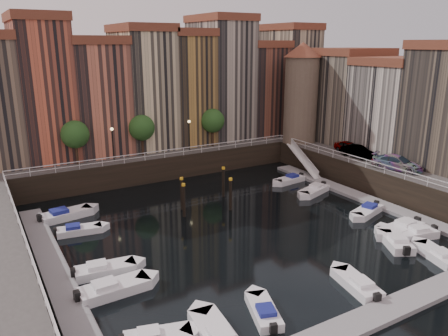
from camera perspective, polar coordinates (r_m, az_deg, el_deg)
ground at (r=41.85m, az=1.08°, el=-7.47°), size 200.00×200.00×0.00m
quay_far at (r=63.87m, az=-11.19°, el=1.98°), size 80.00×20.00×3.00m
quay_right at (r=59.04m, az=26.06°, el=-0.54°), size 20.00×36.00×3.00m
dock_left at (r=35.96m, az=-21.18°, el=-12.50°), size 2.00×28.00×0.35m
dock_right at (r=50.94m, az=17.46°, el=-3.65°), size 2.00×28.00×0.35m
dock_near at (r=30.39m, az=18.94°, el=-17.88°), size 30.00×2.00×0.35m
mountains at (r=144.61m, az=-22.14°, el=11.44°), size 145.00×100.00×18.00m
far_terrace at (r=61.14m, az=-7.90°, el=10.52°), size 48.70×10.30×17.50m
right_terrace at (r=59.61m, az=21.58°, el=8.07°), size 9.30×24.30×14.00m
corner_tower at (r=62.26m, az=10.03°, el=9.82°), size 5.20×5.20×13.80m
promenade_trees at (r=55.18m, az=-10.05°, el=5.25°), size 21.20×3.20×5.20m
street_lamps at (r=54.50m, az=-9.31°, el=4.41°), size 10.36×0.36×4.18m
railings at (r=44.53m, az=-2.18°, el=-0.82°), size 36.08×34.04×0.52m
gangway at (r=58.52m, az=10.30°, el=1.16°), size 2.78×8.32×3.73m
mooring_pilings at (r=45.52m, az=-2.43°, el=-3.27°), size 6.70×4.24×3.78m
boat_left_1 at (r=32.10m, az=-14.33°, el=-15.03°), size 5.17×2.04×1.18m
boat_left_2 at (r=34.71m, az=-15.40°, el=-12.66°), size 4.79×2.23×1.08m
boat_left_3 at (r=42.16m, az=-18.50°, el=-7.69°), size 4.26×2.11×0.96m
boat_left_4 at (r=45.96m, az=-20.05°, el=-5.75°), size 5.29×2.59×1.19m
boat_right_0 at (r=42.60m, az=23.49°, el=-7.91°), size 4.91×2.74×1.10m
boat_right_1 at (r=43.27m, az=22.17°, el=-7.35°), size 5.15×2.11×1.17m
boat_right_2 at (r=46.59m, az=18.21°, el=-5.34°), size 4.60×2.78×1.03m
boat_right_3 at (r=51.29m, az=11.70°, el=-2.87°), size 4.75×2.99×1.07m
boat_right_4 at (r=54.77m, az=8.59°, el=-1.51°), size 4.46×2.09×1.00m
boat_near_0 at (r=27.10m, az=-0.96°, el=-20.97°), size 2.30×5.11×1.15m
boat_near_1 at (r=29.17m, az=5.23°, el=-18.19°), size 2.70×4.26×0.96m
boat_near_2 at (r=33.11m, az=17.03°, el=-14.33°), size 2.43×4.62×1.04m
boat_near_3 at (r=39.52m, az=26.11°, el=-10.16°), size 2.70×4.59×1.03m
car_a at (r=58.34m, az=16.00°, el=2.56°), size 1.70×4.16×1.41m
car_b at (r=56.06m, az=17.08°, el=1.96°), size 1.81×4.51×1.46m
car_c at (r=52.04m, az=21.67°, el=0.55°), size 3.92×5.95×1.60m
boat_extra_929 at (r=40.63m, az=21.41°, el=-8.82°), size 3.77×4.90×1.13m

